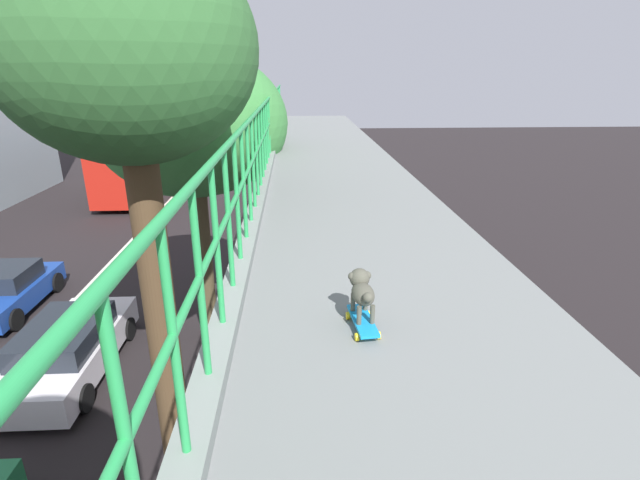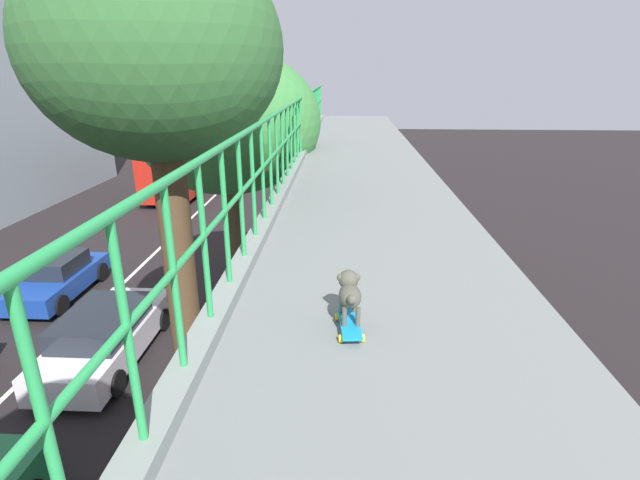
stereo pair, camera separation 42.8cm
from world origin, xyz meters
The scene contains 7 objects.
car_white_fifth centered at (-5.23, 9.18, 0.70)m, with size 1.92×4.53×1.42m.
car_blue_sixth centered at (-8.63, 12.63, 0.63)m, with size 1.94×3.83×1.33m.
city_bus centered at (-8.90, 28.06, 1.85)m, with size 2.68×10.94×3.27m.
roadside_tree_mid centered at (-2.03, 6.30, 7.14)m, with size 3.69×3.69×8.91m.
roadside_tree_far centered at (-2.15, 10.77, 5.77)m, with size 4.59×4.59×7.56m.
toy_skateboard centered at (0.78, 2.20, 5.23)m, with size 0.22×0.50×0.08m.
small_dog centered at (0.78, 2.27, 5.46)m, with size 0.20×0.41×0.34m.
Camera 1 is at (0.30, -0.90, 7.01)m, focal length 26.43 mm.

